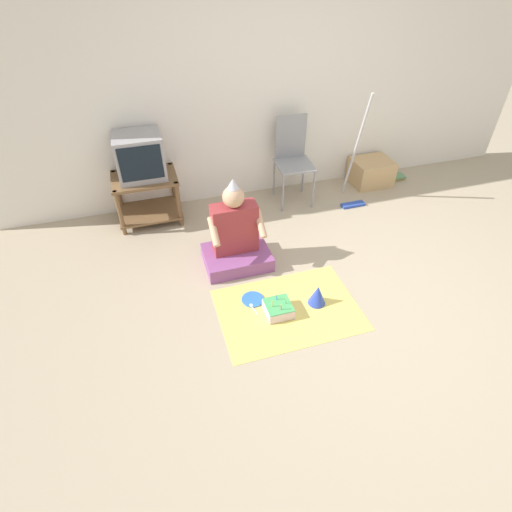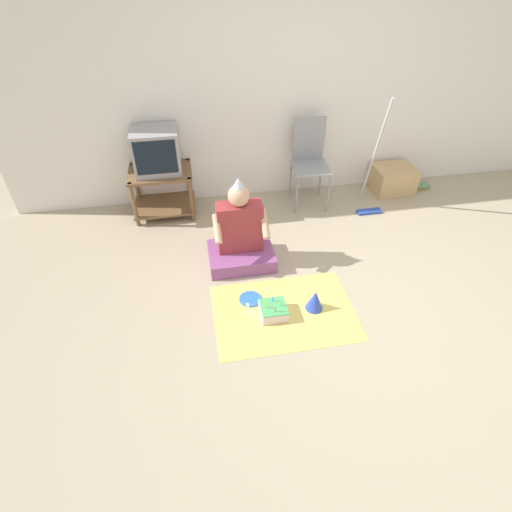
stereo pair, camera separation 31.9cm
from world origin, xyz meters
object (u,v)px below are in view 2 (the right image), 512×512
(book_pile, at_px, (421,186))
(person_seated, at_px, (240,238))
(party_hat_blue, at_px, (315,300))
(paper_plate, at_px, (250,299))
(tv, at_px, (156,150))
(dust_mop, at_px, (372,179))
(birthday_cake, at_px, (273,310))
(folding_chair, at_px, (310,157))
(cardboard_box_stack, at_px, (392,179))

(book_pile, height_order, person_seated, person_seated)
(party_hat_blue, bearing_deg, paper_plate, 159.58)
(tv, distance_m, dust_mop, 2.34)
(person_seated, bearing_deg, paper_plate, -89.96)
(tv, xyz_separation_m, birthday_cake, (0.88, -1.78, -0.69))
(folding_chair, relative_size, party_hat_blue, 5.26)
(folding_chair, distance_m, party_hat_blue, 1.84)
(cardboard_box_stack, relative_size, party_hat_blue, 2.57)
(cardboard_box_stack, bearing_deg, birthday_cake, -136.24)
(folding_chair, bearing_deg, cardboard_box_stack, 1.85)
(folding_chair, relative_size, birthday_cake, 4.42)
(book_pile, height_order, birthday_cake, birthday_cake)
(tv, xyz_separation_m, person_seated, (0.72, -1.02, -0.47))
(cardboard_box_stack, xyz_separation_m, birthday_cake, (-1.86, -1.78, -0.10))
(party_hat_blue, bearing_deg, dust_mop, 53.44)
(dust_mop, height_order, paper_plate, dust_mop)
(cardboard_box_stack, distance_m, person_seated, 2.27)
(birthday_cake, xyz_separation_m, paper_plate, (-0.16, 0.21, -0.04))
(tv, height_order, paper_plate, tv)
(person_seated, bearing_deg, birthday_cake, -77.91)
(book_pile, distance_m, party_hat_blue, 2.60)
(person_seated, bearing_deg, tv, 124.98)
(folding_chair, height_order, person_seated, folding_chair)
(book_pile, bearing_deg, person_seated, -157.35)
(paper_plate, bearing_deg, dust_mop, 37.89)
(person_seated, height_order, birthday_cake, person_seated)
(cardboard_box_stack, height_order, dust_mop, dust_mop)
(cardboard_box_stack, xyz_separation_m, person_seated, (-2.02, -1.03, 0.12))
(birthday_cake, bearing_deg, paper_plate, 127.94)
(cardboard_box_stack, xyz_separation_m, paper_plate, (-2.02, -1.58, -0.14))
(tv, relative_size, dust_mop, 0.37)
(cardboard_box_stack, distance_m, book_pile, 0.43)
(tv, height_order, person_seated, tv)
(book_pile, bearing_deg, dust_mop, -158.25)
(dust_mop, height_order, book_pile, dust_mop)
(dust_mop, bearing_deg, paper_plate, -142.11)
(tv, xyz_separation_m, dust_mop, (2.28, -0.35, -0.36))
(tv, relative_size, folding_chair, 0.49)
(dust_mop, distance_m, party_hat_blue, 1.78)
(birthday_cake, bearing_deg, tv, 116.25)
(cardboard_box_stack, relative_size, dust_mop, 0.37)
(cardboard_box_stack, height_order, party_hat_blue, cardboard_box_stack)
(cardboard_box_stack, height_order, book_pile, cardboard_box_stack)
(tv, bearing_deg, dust_mop, -8.79)
(dust_mop, height_order, person_seated, dust_mop)
(tv, distance_m, birthday_cake, 2.10)
(tv, distance_m, book_pile, 3.23)
(folding_chair, xyz_separation_m, cardboard_box_stack, (1.09, 0.04, -0.40))
(cardboard_box_stack, distance_m, party_hat_blue, 2.32)
(person_seated, xyz_separation_m, birthday_cake, (0.16, -0.76, -0.22))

